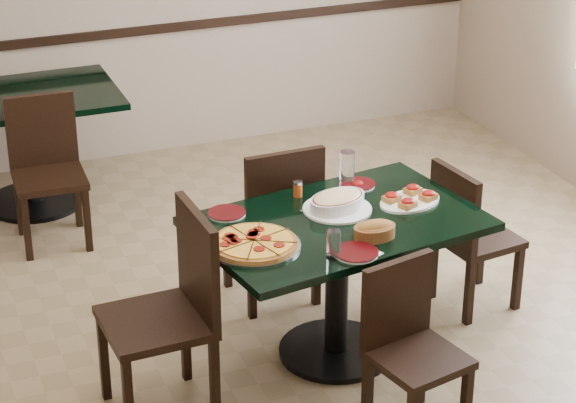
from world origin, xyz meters
name	(u,v)px	position (x,y,z in m)	size (l,w,h in m)	color
floor	(288,341)	(0.00, 0.00, 0.00)	(5.50, 5.50, 0.00)	olive
room_shell	(339,15)	(1.02, 1.73, 1.17)	(5.50, 5.50, 5.50)	white
main_table	(338,254)	(0.18, -0.19, 0.57)	(1.45, 1.06, 0.75)	black
back_table	(28,128)	(-0.91, 2.16, 0.52)	(1.15, 0.83, 0.75)	black
chair_far	(277,216)	(0.09, 0.40, 0.52)	(0.45, 0.45, 0.93)	black
chair_near	(409,340)	(0.24, -0.84, 0.44)	(0.44, 0.44, 0.80)	black
chair_right	(467,231)	(1.01, -0.01, 0.45)	(0.43, 0.43, 0.82)	black
chair_left	(175,302)	(-0.68, -0.33, 0.56)	(0.48, 0.48, 0.99)	black
back_chair_near	(46,162)	(-0.90, 1.64, 0.49)	(0.43, 0.43, 0.88)	black
pepperoni_pizza	(254,243)	(-0.29, -0.30, 0.77)	(0.43, 0.43, 0.04)	#BABAC1
lasagna_casserole	(337,202)	(0.22, -0.09, 0.80)	(0.35, 0.34, 0.09)	white
bread_basket	(375,230)	(0.26, -0.42, 0.79)	(0.20, 0.14, 0.09)	brown
bruschetta_platter	(410,198)	(0.59, -0.14, 0.77)	(0.39, 0.32, 0.05)	white
side_plate_near	(356,253)	(0.11, -0.54, 0.76)	(0.21, 0.21, 0.02)	white
side_plate_far_r	(358,184)	(0.43, 0.13, 0.76)	(0.18, 0.18, 0.03)	white
side_plate_far_l	(227,213)	(-0.30, 0.06, 0.76)	(0.19, 0.19, 0.02)	white
napkin_setting	(363,253)	(0.15, -0.55, 0.75)	(0.18, 0.18, 0.01)	white
water_glass_a	(347,167)	(0.40, 0.20, 0.83)	(0.08, 0.08, 0.17)	white
water_glass_b	(333,245)	(0.00, -0.54, 0.82)	(0.06, 0.06, 0.13)	white
pepper_shaker	(298,189)	(0.10, 0.13, 0.79)	(0.05, 0.05, 0.08)	#B64013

